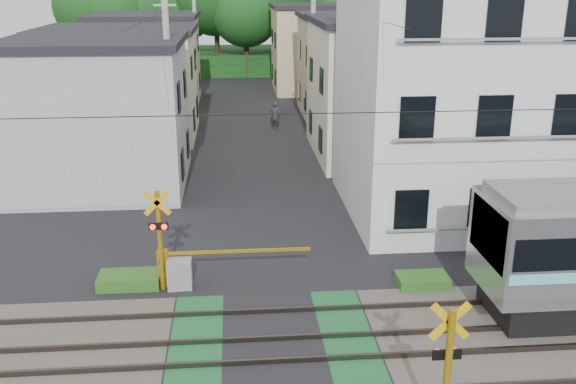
{
  "coord_description": "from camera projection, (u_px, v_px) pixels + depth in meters",
  "views": [
    {
      "loc": [
        -0.81,
        -13.49,
        8.61
      ],
      "look_at": [
        0.78,
        5.0,
        2.4
      ],
      "focal_mm": 40.0,
      "sensor_mm": 36.0,
      "label": 1
    }
  ],
  "objects": [
    {
      "name": "tree_hill",
      "position": [
        252.0,
        9.0,
        59.54
      ],
      "size": [
        40.0,
        12.9,
        11.97
      ],
      "color": "#184919",
      "rests_on": "ground"
    },
    {
      "name": "weed_patches",
      "position": [
        346.0,
        344.0,
        15.54
      ],
      "size": [
        10.25,
        8.8,
        0.4
      ],
      "color": "#2D5E1E",
      "rests_on": "ground"
    },
    {
      "name": "track_bed",
      "position": [
        274.0,
        350.0,
        15.53
      ],
      "size": [
        120.0,
        120.0,
        0.14
      ],
      "color": "#47423A",
      "rests_on": "ground"
    },
    {
      "name": "crossing_signal_far",
      "position": [
        176.0,
        265.0,
        18.56
      ],
      "size": [
        4.74,
        0.65,
        3.09
      ],
      "color": "#F0B10C",
      "rests_on": "ground"
    },
    {
      "name": "apartment_block",
      "position": [
        485.0,
        90.0,
        23.73
      ],
      "size": [
        10.2,
        8.36,
        9.3
      ],
      "color": "silver",
      "rests_on": "ground"
    },
    {
      "name": "houses_row",
      "position": [
        250.0,
        71.0,
        39.03
      ],
      "size": [
        22.07,
        31.35,
        6.8
      ],
      "color": "#ABAEB0",
      "rests_on": "ground"
    },
    {
      "name": "ground",
      "position": [
        274.0,
        352.0,
        15.55
      ],
      "size": [
        120.0,
        120.0,
        0.0
      ],
      "primitive_type": "plane",
      "color": "black"
    },
    {
      "name": "pedestrian",
      "position": [
        275.0,
        115.0,
        38.15
      ],
      "size": [
        0.71,
        0.6,
        1.67
      ],
      "primitive_type": "imported",
      "rotation": [
        0.0,
        0.0,
        2.75
      ],
      "color": "#2C2A35",
      "rests_on": "ground"
    },
    {
      "name": "utility_poles",
      "position": [
        228.0,
        63.0,
        35.9
      ],
      "size": [
        7.9,
        42.0,
        8.0
      ],
      "color": "#A5A5A0",
      "rests_on": "ground"
    },
    {
      "name": "catenary",
      "position": [
        530.0,
        201.0,
        14.89
      ],
      "size": [
        60.0,
        5.04,
        7.0
      ],
      "color": "#2D2D33",
      "rests_on": "ground"
    }
  ]
}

